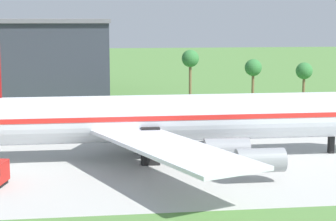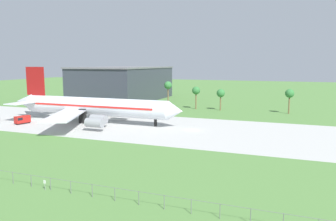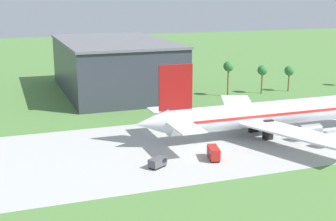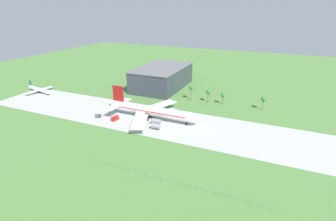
{
  "view_description": "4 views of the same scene",
  "coord_description": "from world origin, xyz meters",
  "px_view_note": "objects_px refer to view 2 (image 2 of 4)",
  "views": [
    {
      "loc": [
        -47.03,
        -78.6,
        18.91
      ],
      "look_at": [
        -36.26,
        1.16,
        6.55
      ],
      "focal_mm": 65.0,
      "sensor_mm": 36.0,
      "label": 1
    },
    {
      "loc": [
        28.14,
        -96.05,
        20.64
      ],
      "look_at": [
        -8.72,
        1.16,
        5.55
      ],
      "focal_mm": 35.0,
      "sensor_mm": 36.0,
      "label": 2
    },
    {
      "loc": [
        -99.27,
        -96.94,
        34.94
      ],
      "look_at": [
        -63.8,
        1.16,
        8.66
      ],
      "focal_mm": 50.0,
      "sensor_mm": 36.0,
      "label": 3
    },
    {
      "loc": [
        35.53,
        -137.57,
        68.99
      ],
      "look_at": [
        -27.21,
        5.0,
        6.0
      ],
      "focal_mm": 28.0,
      "sensor_mm": 36.0,
      "label": 4
    }
  ],
  "objects_px": {
    "terminal_building": "(124,83)",
    "no_stopping_sign": "(45,184)",
    "baggage_tug": "(22,120)",
    "jet_airliner": "(92,107)"
  },
  "relations": [
    {
      "from": "jet_airliner",
      "to": "baggage_tug",
      "type": "relative_size",
      "value": 12.51
    },
    {
      "from": "jet_airliner",
      "to": "no_stopping_sign",
      "type": "xyz_separation_m",
      "value": [
        28.64,
        -56.47,
        -4.43
      ]
    },
    {
      "from": "terminal_building",
      "to": "baggage_tug",
      "type": "bearing_deg",
      "value": -87.86
    },
    {
      "from": "no_stopping_sign",
      "to": "terminal_building",
      "type": "bearing_deg",
      "value": 112.78
    },
    {
      "from": "terminal_building",
      "to": "no_stopping_sign",
      "type": "bearing_deg",
      "value": -67.22
    },
    {
      "from": "baggage_tug",
      "to": "no_stopping_sign",
      "type": "distance_m",
      "value": 66.05
    },
    {
      "from": "jet_airliner",
      "to": "terminal_building",
      "type": "relative_size",
      "value": 1.11
    },
    {
      "from": "jet_airliner",
      "to": "terminal_building",
      "type": "xyz_separation_m",
      "value": [
        -23.02,
        66.57,
        3.83
      ]
    },
    {
      "from": "baggage_tug",
      "to": "jet_airliner",
      "type": "bearing_deg",
      "value": 30.61
    },
    {
      "from": "baggage_tug",
      "to": "terminal_building",
      "type": "relative_size",
      "value": 0.09
    }
  ]
}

